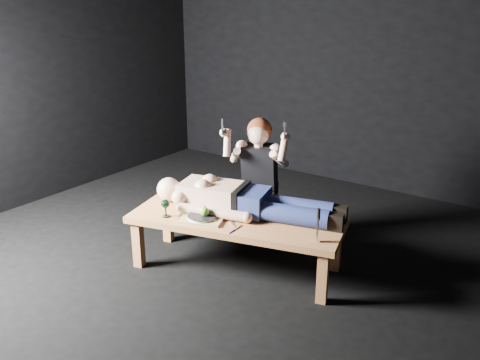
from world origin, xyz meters
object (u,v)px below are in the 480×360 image
(carving_knife, at_px, (318,225))
(kneeling_woman, at_px, (261,178))
(serving_tray, at_px, (202,219))
(goblet, at_px, (166,208))
(table, at_px, (236,243))
(lying_man, at_px, (248,198))

(carving_knife, bearing_deg, kneeling_woman, 130.89)
(serving_tray, relative_size, goblet, 2.27)
(serving_tray, bearing_deg, table, 46.12)
(table, height_order, goblet, goblet)
(goblet, bearing_deg, serving_tray, 22.49)
(serving_tray, distance_m, goblet, 0.30)
(kneeling_woman, relative_size, carving_knife, 4.63)
(lying_man, relative_size, carving_knife, 6.59)
(kneeling_woman, bearing_deg, lying_man, -89.38)
(lying_man, xyz_separation_m, serving_tray, (-0.21, -0.33, -0.12))
(table, distance_m, carving_knife, 0.81)
(table, distance_m, kneeling_woman, 0.70)
(carving_knife, bearing_deg, table, 163.87)
(serving_tray, xyz_separation_m, goblet, (-0.28, -0.11, 0.06))
(kneeling_woman, bearing_deg, table, -95.40)
(serving_tray, bearing_deg, lying_man, 57.28)
(lying_man, height_order, kneeling_woman, kneeling_woman)
(table, xyz_separation_m, carving_knife, (0.72, -0.02, 0.35))
(kneeling_woman, height_order, carving_knife, kneeling_woman)
(table, height_order, serving_tray, serving_tray)
(goblet, bearing_deg, table, 33.84)
(kneeling_woman, height_order, goblet, kneeling_woman)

